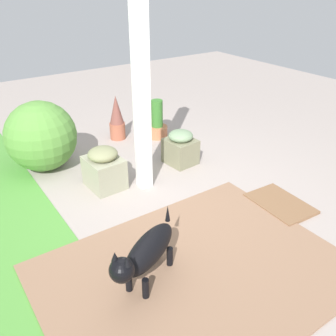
# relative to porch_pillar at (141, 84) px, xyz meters

# --- Properties ---
(ground_plane) EXTENTS (12.00, 12.00, 0.00)m
(ground_plane) POSITION_rel_porch_pillar_xyz_m (-0.41, -0.00, -1.17)
(ground_plane) COLOR #A69991
(brick_path) EXTENTS (1.80, 2.40, 0.02)m
(brick_path) POSITION_rel_porch_pillar_xyz_m (-1.41, 0.37, -1.16)
(brick_path) COLOR #8F6A50
(brick_path) RESTS_ON ground
(porch_pillar) EXTENTS (0.14, 0.14, 2.34)m
(porch_pillar) POSITION_rel_porch_pillar_xyz_m (0.00, 0.00, 0.00)
(porch_pillar) COLOR white
(porch_pillar) RESTS_ON ground
(stone_planter_nearest) EXTENTS (0.40, 0.36, 0.44)m
(stone_planter_nearest) POSITION_rel_porch_pillar_xyz_m (0.23, -0.67, -0.96)
(stone_planter_nearest) COLOR gray
(stone_planter_nearest) RESTS_ON ground
(stone_planter_mid) EXTENTS (0.44, 0.38, 0.48)m
(stone_planter_mid) POSITION_rel_porch_pillar_xyz_m (0.24, 0.37, -0.94)
(stone_planter_mid) COLOR gray
(stone_planter_mid) RESTS_ON ground
(round_shrub) EXTENTS (0.84, 0.84, 0.84)m
(round_shrub) POSITION_rel_porch_pillar_xyz_m (1.06, 0.78, -0.75)
(round_shrub) COLOR #58913C
(round_shrub) RESTS_ON ground
(terracotta_pot_tall) EXTENTS (0.30, 0.30, 0.56)m
(terracotta_pot_tall) POSITION_rel_porch_pillar_xyz_m (1.09, -0.89, -0.97)
(terracotta_pot_tall) COLOR #BF734C
(terracotta_pot_tall) RESTS_ON ground
(terracotta_pot_spiky) EXTENTS (0.22, 0.22, 0.64)m
(terracotta_pot_spiky) POSITION_rel_porch_pillar_xyz_m (1.37, -0.38, -0.86)
(terracotta_pot_spiky) COLOR #A85A41
(terracotta_pot_spiky) RESTS_ON ground
(dog) EXTENTS (0.50, 0.74, 0.53)m
(dog) POSITION_rel_porch_pillar_xyz_m (-1.28, 0.76, -0.86)
(dog) COLOR black
(dog) RESTS_ON ground
(doormat) EXTENTS (0.68, 0.48, 0.03)m
(doormat) POSITION_rel_porch_pillar_xyz_m (-1.15, -0.96, -1.15)
(doormat) COLOR brown
(doormat) RESTS_ON ground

